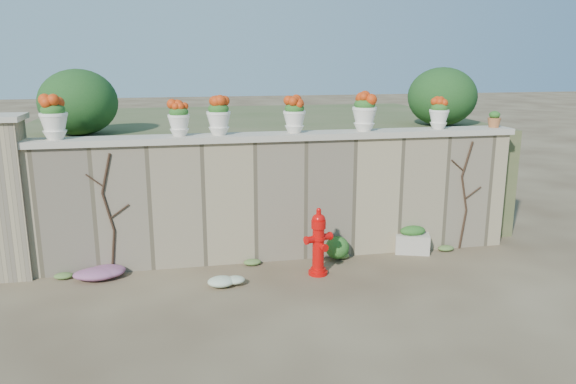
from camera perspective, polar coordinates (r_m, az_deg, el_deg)
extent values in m
plane|color=#463523|center=(7.93, 1.54, -11.01)|extent=(80.00, 80.00, 0.00)
cube|color=gray|center=(9.26, -0.93, -0.77)|extent=(8.00, 0.40, 2.00)
cube|color=#BCB49F|center=(9.06, -0.96, 5.67)|extent=(8.10, 0.52, 0.10)
cube|color=gray|center=(9.41, -26.64, -0.77)|extent=(0.60, 0.60, 2.40)
cube|color=#384C23|center=(12.35, -3.67, 2.88)|extent=(9.00, 6.00, 2.00)
ellipsoid|color=#143814|center=(10.16, -20.53, 8.54)|extent=(1.30, 1.30, 1.10)
ellipsoid|color=#143814|center=(11.24, 15.38, 9.33)|extent=(1.30, 1.30, 1.10)
cylinder|color=black|center=(9.15, -17.34, -5.86)|extent=(0.12, 0.04, 0.70)
cylinder|color=black|center=(8.96, -17.79, -1.94)|extent=(0.17, 0.04, 0.61)
cylinder|color=black|center=(8.83, -18.01, 1.82)|extent=(0.18, 0.04, 0.61)
cylinder|color=black|center=(8.95, -16.74, -1.89)|extent=(0.30, 0.02, 0.22)
cylinder|color=black|center=(8.87, -19.09, 1.13)|extent=(0.25, 0.02, 0.21)
cylinder|color=black|center=(10.32, 17.33, -3.63)|extent=(0.12, 0.04, 0.70)
cylinder|color=black|center=(10.14, 17.47, -0.13)|extent=(0.17, 0.04, 0.61)
cylinder|color=black|center=(10.03, 17.76, 3.20)|extent=(0.18, 0.04, 0.61)
cylinder|color=black|center=(10.22, 18.28, -0.09)|extent=(0.30, 0.02, 0.22)
cylinder|color=black|center=(9.96, 16.84, 2.62)|extent=(0.25, 0.02, 0.21)
cylinder|color=#C40907|center=(8.84, 3.06, -8.16)|extent=(0.30, 0.30, 0.05)
cylinder|color=#C40907|center=(8.69, 3.09, -5.71)|extent=(0.18, 0.18, 0.66)
cylinder|color=#C40907|center=(8.64, 3.11, -4.70)|extent=(0.22, 0.22, 0.04)
cylinder|color=#C40907|center=(8.57, 3.13, -3.28)|extent=(0.22, 0.22, 0.13)
ellipsoid|color=#C40907|center=(8.54, 3.14, -2.59)|extent=(0.20, 0.20, 0.15)
cylinder|color=#C40907|center=(8.52, 3.14, -2.04)|extent=(0.07, 0.07, 0.11)
cylinder|color=#C40907|center=(8.56, 2.28, -4.87)|extent=(0.18, 0.15, 0.11)
cylinder|color=#C40907|center=(8.73, 3.92, -4.54)|extent=(0.18, 0.15, 0.11)
cylinder|color=#C40907|center=(8.59, 3.55, -5.59)|extent=(0.13, 0.13, 0.10)
cube|color=#BCB49F|center=(9.94, 12.49, -5.10)|extent=(0.65, 0.51, 0.33)
ellipsoid|color=#1E5119|center=(9.87, 12.56, -3.87)|extent=(0.50, 0.40, 0.17)
ellipsoid|color=#1E5119|center=(9.36, 5.20, -5.45)|extent=(0.53, 0.48, 0.50)
ellipsoid|color=#BD25A9|center=(9.08, -18.81, -7.73)|extent=(0.83, 0.56, 0.22)
ellipsoid|color=white|center=(8.40, -6.19, -8.88)|extent=(0.56, 0.45, 0.20)
ellipsoid|color=#1E5119|center=(9.02, -22.78, 7.70)|extent=(0.35, 0.35, 0.21)
ellipsoid|color=#BA330B|center=(9.01, -22.83, 8.26)|extent=(0.31, 0.31, 0.22)
ellipsoid|color=#1E5119|center=(8.86, -11.05, 7.97)|extent=(0.29, 0.29, 0.18)
ellipsoid|color=#BA330B|center=(8.85, -11.07, 8.44)|extent=(0.26, 0.26, 0.18)
ellipsoid|color=#1E5119|center=(8.88, -7.08, 8.38)|extent=(0.33, 0.33, 0.20)
ellipsoid|color=#BA330B|center=(8.87, -7.10, 8.90)|extent=(0.28, 0.28, 0.20)
ellipsoid|color=#1E5119|center=(9.05, 0.66, 8.48)|extent=(0.31, 0.31, 0.19)
ellipsoid|color=#BA330B|center=(9.05, 0.66, 8.97)|extent=(0.27, 0.27, 0.19)
ellipsoid|color=#1E5119|center=(9.37, 7.80, 8.81)|extent=(0.35, 0.35, 0.21)
ellipsoid|color=#BA330B|center=(9.36, 7.82, 9.34)|extent=(0.30, 0.30, 0.22)
ellipsoid|color=#1E5119|center=(9.89, 15.13, 8.28)|extent=(0.29, 0.29, 0.17)
ellipsoid|color=#BA330B|center=(9.88, 15.16, 8.70)|extent=(0.25, 0.25, 0.18)
ellipsoid|color=#1E5119|center=(10.41, 20.25, 7.31)|extent=(0.19, 0.19, 0.13)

